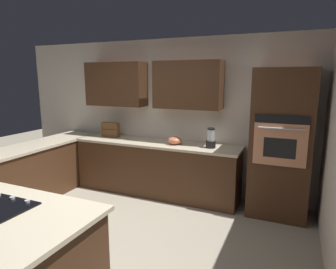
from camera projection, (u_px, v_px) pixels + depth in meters
ground_plane at (100, 245)px, 3.47m from camera, size 14.00×14.00×0.00m
wall_back at (165, 108)px, 5.06m from camera, size 6.00×0.44×2.60m
lower_cabinets_back at (156, 169)px, 4.97m from camera, size 2.80×0.60×0.86m
countertop_back at (156, 143)px, 4.89m from camera, size 2.84×0.64×0.04m
lower_cabinets_side at (25, 177)px, 4.60m from camera, size 0.60×2.90×0.86m
countertop_side at (22, 149)px, 4.51m from camera, size 0.64×2.94×0.04m
wall_oven at (281, 144)px, 4.08m from camera, size 0.80×0.66×2.09m
blender at (211, 139)px, 4.47m from camera, size 0.15×0.15×0.31m
mixing_bowl at (175, 140)px, 4.71m from camera, size 0.23×0.23×0.13m
spice_rack at (111, 130)px, 5.30m from camera, size 0.34×0.11×0.26m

